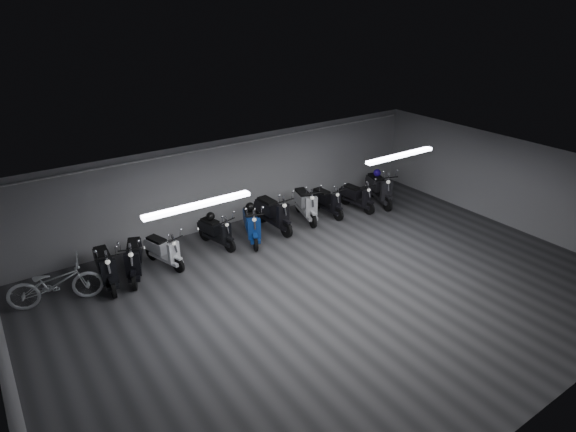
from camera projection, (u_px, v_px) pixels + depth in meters
floor at (335, 292)px, 11.96m from camera, size 14.00×10.00×0.01m
ceiling at (340, 187)px, 10.78m from camera, size 14.00×10.00×0.01m
back_wall at (235, 181)px, 15.11m from camera, size 14.00×0.01×2.80m
front_wall at (539, 364)px, 7.62m from camera, size 14.00×0.01×2.80m
left_wall at (4, 357)px, 7.77m from camera, size 0.01×10.00×2.80m
right_wall at (510, 183)px, 14.97m from camera, size 0.01×10.00×2.80m
fluor_strip_left at (198, 205)px, 10.01m from camera, size 2.40×0.18×0.08m
fluor_strip_right at (400, 156)px, 13.10m from camera, size 2.40×0.18×0.08m
conduit at (235, 144)px, 14.54m from camera, size 13.60×0.05×0.05m
scooter_0 at (105, 262)px, 11.95m from camera, size 0.75×1.89×1.38m
scooter_1 at (133, 253)px, 12.32m from camera, size 1.24×1.95×1.38m
scooter_2 at (163, 246)px, 12.85m from camera, size 1.03×1.74×1.23m
scooter_3 at (216, 227)px, 13.88m from camera, size 0.94×1.74×1.24m
scooter_4 at (252, 220)px, 14.16m from camera, size 1.26×1.94×1.37m
scooter_5 at (273, 208)px, 14.83m from camera, size 0.76×2.02×1.48m
scooter_6 at (306, 199)px, 15.52m from camera, size 1.14×2.02×1.43m
scooter_7 at (327, 197)px, 15.89m from camera, size 0.62×1.74×1.28m
scooter_8 at (358, 192)px, 16.30m from camera, size 0.72×1.72×1.25m
scooter_9 at (380, 184)px, 16.70m from camera, size 1.27×2.12×1.50m
bicycle at (54, 279)px, 11.24m from camera, size 2.20×1.17×1.35m
helmet_0 at (250, 207)px, 14.25m from camera, size 0.29×0.29×0.29m
helmet_1 at (210, 216)px, 13.90m from camera, size 0.26×0.26×0.26m
helmet_2 at (377, 173)px, 16.81m from camera, size 0.26×0.26×0.26m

